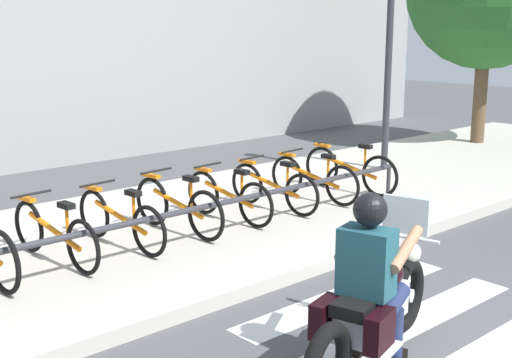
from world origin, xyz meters
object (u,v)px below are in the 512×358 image
Objects in this scene: motorcycle at (373,311)px; street_lamp at (389,41)px; bicycle_7 at (350,169)px; bicycle_5 at (273,187)px; bicycle_3 at (178,206)px; bicycle_4 at (228,196)px; bicycle_6 at (313,178)px; rider at (371,269)px; bike_rack at (232,203)px; bicycle_1 at (54,233)px; bicycle_2 at (120,219)px.

street_lamp reaches higher than motorcycle.
bicycle_5 is at bearing 179.97° from bicycle_7.
motorcycle reaches higher than bicycle_7.
motorcycle is 1.34× the size of bicycle_3.
bicycle_4 is 0.97× the size of bicycle_6.
rider is 0.37× the size of street_lamp.
motorcycle is at bearing -143.10° from street_lamp.
bicycle_6 is at bearing 48.61° from rider.
bicycle_4 is 2.42m from bicycle_7.
bicycle_6 reaches higher than bike_rack.
bicycle_6 is at bearing 0.00° from bicycle_5.
bicycle_6 is at bearing 15.39° from bike_rack.
bicycle_3 is (0.71, 3.55, -0.34)m from rider.
bicycle_7 is at bearing -0.01° from bicycle_1.
street_lamp is at bearing 6.14° from bicycle_1.
bicycle_5 is (1.61, 0.00, -0.01)m from bicycle_3.
street_lamp is at bearing 9.62° from bicycle_4.
rider is 7.32m from street_lamp.
bike_rack is (-1.21, -0.56, 0.10)m from bicycle_5.
rider reaches higher than bicycle_6.
street_lamp reaches higher than rider.
street_lamp is (6.64, 0.71, 1.91)m from bicycle_1.
rider is at bearing -131.39° from bicycle_6.
motorcycle is 1.35× the size of bicycle_6.
bicycle_4 is at bearing 67.79° from motorcycle.
street_lamp is at bearing 15.37° from bike_rack.
motorcycle reaches higher than bicycle_2.
bicycle_7 is at bearing -158.29° from street_lamp.
bicycle_5 is 0.26× the size of bike_rack.
bicycle_1 reaches higher than bicycle_5.
bicycle_4 is at bearing 0.04° from bicycle_3.
bicycle_3 is at bearing -179.96° from bicycle_4.
rider is 3.21m from bike_rack.
bicycle_7 is (3.23, 0.00, 0.00)m from bicycle_3.
motorcycle is at bearing -87.25° from bicycle_2.
bike_rack is (0.40, -0.55, 0.08)m from bicycle_3.
bicycle_7 is (4.84, -0.00, 0.02)m from bicycle_1.
motorcycle reaches higher than bicycle_5.
bicycle_4 reaches higher than bicycle_1.
bicycle_2 is 6.18m from street_lamp.
bicycle_6 is at bearing -0.00° from bicycle_2.
bicycle_1 is at bearing 179.99° from bicycle_4.
rider is 0.85× the size of bicycle_7.
bike_rack is at bearing 70.76° from motorcycle.
street_lamp is at bearing 36.90° from motorcycle.
bike_rack is (2.02, -0.56, 0.10)m from bicycle_1.
bicycle_3 is 0.42× the size of street_lamp.
rider is at bearing -75.77° from bicycle_1.
bicycle_3 reaches higher than bicycle_5.
motorcycle is 3.82m from bicycle_4.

